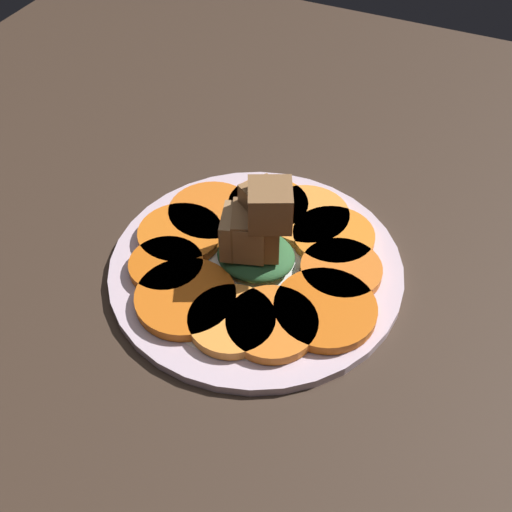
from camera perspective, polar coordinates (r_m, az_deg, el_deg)
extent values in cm
cube|color=#38281E|center=(65.64, 0.00, -1.89)|extent=(120.00, 120.00, 2.00)
cylinder|color=silver|center=(64.53, 0.00, -0.99)|extent=(29.43, 29.43, 1.00)
cylinder|color=white|center=(64.50, 0.00, -0.96)|extent=(23.55, 23.55, 1.00)
cylinder|color=orange|center=(69.58, 1.09, 4.50)|extent=(8.67, 8.67, 1.03)
cylinder|color=orange|center=(68.91, -3.98, 3.88)|extent=(9.21, 9.21, 1.03)
cylinder|color=orange|center=(67.02, -6.54, 2.18)|extent=(8.77, 8.77, 1.03)
cylinder|color=#D56013|center=(63.77, -7.99, -0.84)|extent=(7.35, 7.35, 1.03)
cylinder|color=orange|center=(60.72, -6.28, -3.72)|extent=(9.58, 9.58, 1.03)
cylinder|color=orange|center=(58.66, -2.17, -5.77)|extent=(8.08, 8.08, 1.03)
cylinder|color=orange|center=(58.43, 1.42, -6.02)|extent=(8.46, 8.46, 1.03)
cylinder|color=#D45F12|center=(59.82, 6.16, -4.72)|extent=(9.63, 9.63, 1.03)
cylinder|color=orange|center=(63.29, 7.57, -1.24)|extent=(8.02, 8.02, 1.03)
cylinder|color=orange|center=(66.50, 6.90, 1.72)|extent=(8.46, 8.46, 1.03)
cylinder|color=orange|center=(68.52, 4.49, 3.55)|extent=(9.15, 9.15, 1.03)
ellipsoid|color=#2D6033|center=(63.31, 0.00, 0.06)|extent=(7.84, 7.06, 2.19)
cube|color=#9E754C|center=(60.94, -1.04, 2.06)|extent=(5.30, 5.30, 4.23)
cube|color=brown|center=(60.81, 0.26, 2.13)|extent=(5.87, 5.87, 4.50)
cube|color=brown|center=(57.81, 1.12, 4.34)|extent=(5.29, 5.29, 3.98)
cube|color=olive|center=(59.91, 0.88, 4.74)|extent=(4.51, 4.51, 3.26)
cube|color=#B2B2B7|center=(59.58, 0.73, -5.11)|extent=(11.28, 1.25, 0.40)
cube|color=#B2B2B7|center=(61.51, -4.62, -3.14)|extent=(1.40, 2.33, 0.40)
cube|color=#B2B2B7|center=(62.06, -7.41, -2.89)|extent=(4.44, 0.37, 0.40)
cube|color=#B2B2B7|center=(62.42, -7.10, -2.47)|extent=(4.44, 0.37, 0.40)
cube|color=#B2B2B7|center=(62.78, -6.80, -2.06)|extent=(4.44, 0.37, 0.40)
cube|color=#B2B2B7|center=(63.15, -6.49, -1.66)|extent=(4.44, 0.37, 0.40)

